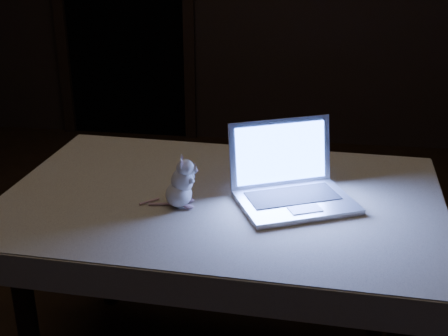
# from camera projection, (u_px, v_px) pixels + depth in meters

# --- Properties ---
(table) EXTENTS (1.37, 0.92, 0.71)m
(table) POSITION_uv_depth(u_px,v_px,m) (222.00, 288.00, 2.12)
(table) COLOR black
(table) RESTS_ON floor
(tablecloth) EXTENTS (1.58, 1.19, 0.10)m
(tablecloth) POSITION_uv_depth(u_px,v_px,m) (203.00, 215.00, 1.96)
(tablecloth) COLOR beige
(tablecloth) RESTS_ON table
(laptop) EXTENTS (0.45, 0.43, 0.24)m
(laptop) POSITION_uv_depth(u_px,v_px,m) (298.00, 170.00, 1.86)
(laptop) COLOR silver
(laptop) RESTS_ON tablecloth
(plush_mouse) EXTENTS (0.15, 0.15, 0.17)m
(plush_mouse) POSITION_uv_depth(u_px,v_px,m) (178.00, 182.00, 1.87)
(plush_mouse) COLOR silver
(plush_mouse) RESTS_ON tablecloth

